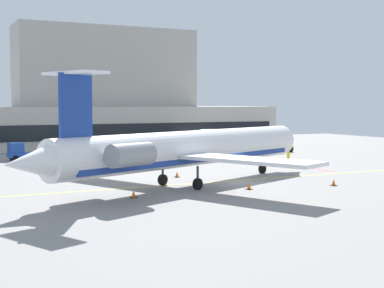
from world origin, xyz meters
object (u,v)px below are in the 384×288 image
pushback_tractor (21,152)px  fuel_tank (220,138)px  baggage_tug (178,153)px  belt_loader (277,146)px  marshaller (288,157)px  regional_jet (187,149)px

pushback_tractor → fuel_tank: 31.16m
baggage_tug → belt_loader: bearing=16.4°
pushback_tractor → baggage_tug: bearing=-32.1°
fuel_tank → marshaller: 26.03m
pushback_tractor → fuel_tank: bearing=10.1°
fuel_tank → marshaller: (-5.73, -25.39, -0.62)m
baggage_tug → marshaller: size_ratio=2.27×
baggage_tug → belt_loader: 18.41m
regional_jet → pushback_tractor: bearing=106.3°
regional_jet → belt_loader: (25.52, 23.52, -2.11)m
belt_loader → fuel_tank: bearing=107.0°
regional_jet → pushback_tractor: size_ratio=7.63×
baggage_tug → fuel_tank: fuel_tank is taller
belt_loader → baggage_tug: bearing=-163.6°
marshaller → pushback_tractor: bearing=141.4°
baggage_tug → marshaller: baggage_tug is taller
pushback_tractor → marshaller: size_ratio=2.18×
regional_jet → baggage_tug: (7.85, 18.33, -2.11)m
regional_jet → belt_loader: 34.76m
baggage_tug → regional_jet: bearing=-113.2°
pushback_tractor → fuel_tank: fuel_tank is taller
marshaller → fuel_tank: bearing=77.3°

